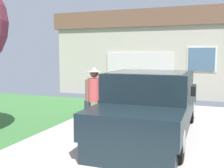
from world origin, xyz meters
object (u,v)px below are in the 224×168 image
Objects in this scene: handbag at (99,131)px; house_with_garage at (170,53)px; pickup_truck at (150,108)px; person_with_hat at (94,96)px.

house_with_garage is at bearing 88.59° from handbag.
handbag is at bearing -91.41° from house_with_garage.
pickup_truck is at bearing -83.59° from house_with_garage.
pickup_truck is at bearing -21.70° from person_with_hat.
person_with_hat is (-1.40, -0.31, 0.25)m from pickup_truck.
house_with_garage reaches higher than handbag.
handbag is (-1.20, -0.49, -0.59)m from pickup_truck.
pickup_truck is 0.49× the size of house_with_garage.
handbag is 9.39m from house_with_garage.
person_with_hat is 0.88m from handbag.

